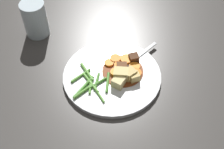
% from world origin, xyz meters
% --- Properties ---
extents(ground_plane, '(3.00, 3.00, 0.00)m').
position_xyz_m(ground_plane, '(0.00, 0.00, 0.00)').
color(ground_plane, '#423F3D').
extents(dinner_plate, '(0.28, 0.28, 0.01)m').
position_xyz_m(dinner_plate, '(0.00, 0.00, 0.01)').
color(dinner_plate, white).
rests_on(dinner_plate, ground_plane).
extents(stew_sauce, '(0.12, 0.12, 0.00)m').
position_xyz_m(stew_sauce, '(0.03, 0.01, 0.01)').
color(stew_sauce, brown).
rests_on(stew_sauce, dinner_plate).
extents(carrot_slice_0, '(0.04, 0.04, 0.01)m').
position_xyz_m(carrot_slice_0, '(0.05, 0.04, 0.02)').
color(carrot_slice_0, orange).
rests_on(carrot_slice_0, dinner_plate).
extents(carrot_slice_1, '(0.04, 0.04, 0.01)m').
position_xyz_m(carrot_slice_1, '(0.06, -0.01, 0.02)').
color(carrot_slice_1, orange).
rests_on(carrot_slice_1, dinner_plate).
extents(carrot_slice_2, '(0.04, 0.04, 0.01)m').
position_xyz_m(carrot_slice_2, '(0.07, 0.01, 0.02)').
color(carrot_slice_2, orange).
rests_on(carrot_slice_2, dinner_plate).
extents(carrot_slice_3, '(0.04, 0.04, 0.01)m').
position_xyz_m(carrot_slice_3, '(0.02, 0.05, 0.02)').
color(carrot_slice_3, orange).
rests_on(carrot_slice_3, dinner_plate).
extents(carrot_slice_4, '(0.03, 0.03, 0.01)m').
position_xyz_m(carrot_slice_4, '(0.02, 0.03, 0.02)').
color(carrot_slice_4, orange).
rests_on(carrot_slice_4, dinner_plate).
extents(carrot_slice_5, '(0.04, 0.04, 0.01)m').
position_xyz_m(carrot_slice_5, '(0.00, 0.04, 0.02)').
color(carrot_slice_5, orange).
rests_on(carrot_slice_5, dinner_plate).
extents(carrot_slice_6, '(0.04, 0.04, 0.01)m').
position_xyz_m(carrot_slice_6, '(0.01, 0.00, 0.02)').
color(carrot_slice_6, orange).
rests_on(carrot_slice_6, dinner_plate).
extents(potato_chunk_0, '(0.03, 0.03, 0.03)m').
position_xyz_m(potato_chunk_0, '(0.06, -0.03, 0.03)').
color(potato_chunk_0, '#DBBC6B').
rests_on(potato_chunk_0, dinner_plate).
extents(potato_chunk_1, '(0.04, 0.04, 0.03)m').
position_xyz_m(potato_chunk_1, '(0.01, -0.04, 0.03)').
color(potato_chunk_1, '#EAD68C').
rests_on(potato_chunk_1, dinner_plate).
extents(potato_chunk_2, '(0.05, 0.04, 0.03)m').
position_xyz_m(potato_chunk_2, '(0.02, -0.02, 0.03)').
color(potato_chunk_2, '#E5CC7A').
rests_on(potato_chunk_2, dinner_plate).
extents(potato_chunk_3, '(0.04, 0.04, 0.03)m').
position_xyz_m(potato_chunk_3, '(0.05, -0.02, 0.03)').
color(potato_chunk_3, '#DBBC6B').
rests_on(potato_chunk_3, dinner_plate).
extents(meat_chunk_0, '(0.03, 0.03, 0.02)m').
position_xyz_m(meat_chunk_0, '(0.07, 0.04, 0.02)').
color(meat_chunk_0, '#4C2B19').
rests_on(meat_chunk_0, dinner_plate).
extents(meat_chunk_1, '(0.03, 0.03, 0.02)m').
position_xyz_m(meat_chunk_1, '(0.03, 0.01, 0.02)').
color(meat_chunk_1, brown).
rests_on(meat_chunk_1, dinner_plate).
extents(green_bean_0, '(0.06, 0.04, 0.01)m').
position_xyz_m(green_bean_0, '(-0.09, -0.04, 0.02)').
color(green_bean_0, '#599E38').
rests_on(green_bean_0, dinner_plate).
extents(green_bean_1, '(0.03, 0.07, 0.01)m').
position_xyz_m(green_bean_1, '(-0.02, -0.03, 0.02)').
color(green_bean_1, '#4C8E33').
rests_on(green_bean_1, dinner_plate).
extents(green_bean_2, '(0.05, 0.03, 0.01)m').
position_xyz_m(green_bean_2, '(-0.05, -0.03, 0.02)').
color(green_bean_2, '#4C8E33').
rests_on(green_bean_2, dinner_plate).
extents(green_bean_3, '(0.03, 0.06, 0.01)m').
position_xyz_m(green_bean_3, '(-0.05, -0.02, 0.02)').
color(green_bean_3, '#4C8E33').
rests_on(green_bean_3, dinner_plate).
extents(green_bean_4, '(0.06, 0.04, 0.01)m').
position_xyz_m(green_bean_4, '(-0.09, 0.01, 0.02)').
color(green_bean_4, '#66AD42').
rests_on(green_bean_4, dinner_plate).
extents(green_bean_5, '(0.07, 0.06, 0.01)m').
position_xyz_m(green_bean_5, '(-0.08, -0.03, 0.02)').
color(green_bean_5, '#4C8E33').
rests_on(green_bean_5, dinner_plate).
extents(green_bean_6, '(0.02, 0.06, 0.01)m').
position_xyz_m(green_bean_6, '(-0.07, -0.03, 0.02)').
color(green_bean_6, '#66AD42').
rests_on(green_bean_6, dinner_plate).
extents(green_bean_7, '(0.04, 0.07, 0.01)m').
position_xyz_m(green_bean_7, '(-0.06, -0.02, 0.02)').
color(green_bean_7, '#66AD42').
rests_on(green_bean_7, dinner_plate).
extents(green_bean_8, '(0.03, 0.08, 0.01)m').
position_xyz_m(green_bean_8, '(-0.05, -0.05, 0.02)').
color(green_bean_8, '#66AD42').
rests_on(green_bean_8, dinner_plate).
extents(green_bean_9, '(0.03, 0.07, 0.01)m').
position_xyz_m(green_bean_9, '(-0.07, 0.02, 0.02)').
color(green_bean_9, '#66AD42').
rests_on(green_bean_9, dinner_plate).
extents(fork, '(0.16, 0.11, 0.00)m').
position_xyz_m(fork, '(0.08, 0.04, 0.01)').
color(fork, silver).
rests_on(fork, dinner_plate).
extents(water_glass, '(0.08, 0.08, 0.11)m').
position_xyz_m(water_glass, '(-0.20, 0.23, 0.06)').
color(water_glass, silver).
rests_on(water_glass, ground_plane).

